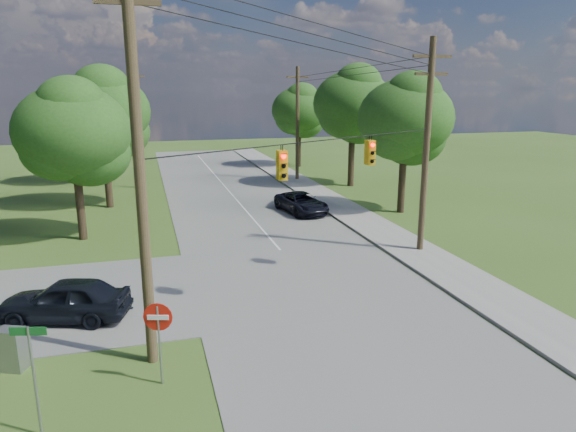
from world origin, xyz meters
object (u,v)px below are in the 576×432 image
object	(u,v)px
pole_sw	(139,159)
pole_north_w	(135,126)
pole_north_e	(297,123)
car_cross_dark	(65,300)
pole_ne	(427,144)
car_main_north	(301,203)
control_cabinet	(12,349)
do_not_enter_sign	(158,326)

from	to	relation	value
pole_sw	pole_north_w	size ratio (longest dim) A/B	1.20
pole_north_e	car_cross_dark	bearing A→B (deg)	-122.41
pole_ne	car_cross_dark	distance (m)	17.48
car_cross_dark	car_main_north	size ratio (longest dim) A/B	0.94
control_cabinet	do_not_enter_sign	world-z (taller)	do_not_enter_sign
pole_north_e	do_not_enter_sign	distance (m)	33.85
pole_ne	control_cabinet	bearing A→B (deg)	-158.17
pole_north_e	pole_north_w	distance (m)	13.90
pole_ne	car_main_north	world-z (taller)	pole_ne
car_main_north	control_cabinet	distance (m)	21.80
pole_north_e	control_cabinet	size ratio (longest dim) A/B	7.68
pole_north_e	car_cross_dark	distance (m)	30.90
pole_north_w	car_cross_dark	xyz separation A→B (m)	(-2.50, -25.83, -4.33)
car_main_north	control_cabinet	xyz separation A→B (m)	(-14.08, -16.65, -0.04)
pole_sw	pole_north_e	bearing A→B (deg)	65.48
pole_sw	control_cabinet	world-z (taller)	pole_sw
pole_sw	control_cabinet	distance (m)	6.88
car_cross_dark	pole_north_w	bearing A→B (deg)	-169.67
pole_north_w	car_main_north	xyz separation A→B (m)	(10.50, -12.35, -4.44)
pole_sw	car_cross_dark	size ratio (longest dim) A/B	2.67
pole_north_e	car_main_north	world-z (taller)	pole_north_e
pole_ne	car_cross_dark	world-z (taller)	pole_ne
car_main_north	pole_ne	bearing A→B (deg)	-80.56
car_cross_dark	do_not_enter_sign	distance (m)	6.08
pole_north_e	car_cross_dark	xyz separation A→B (m)	(-16.40, -25.83, -4.33)
do_not_enter_sign	control_cabinet	bearing A→B (deg)	172.08
car_main_north	do_not_enter_sign	bearing A→B (deg)	-127.91
pole_ne	do_not_enter_sign	size ratio (longest dim) A/B	4.29
pole_sw	car_cross_dark	distance (m)	7.22
car_cross_dark	do_not_enter_sign	size ratio (longest dim) A/B	1.84
pole_sw	pole_ne	xyz separation A→B (m)	(13.50, 7.60, -0.76)
pole_ne	control_cabinet	size ratio (longest dim) A/B	8.07
pole_ne	pole_north_w	xyz separation A→B (m)	(-13.90, 22.00, -0.34)
pole_north_w	car_main_north	bearing A→B (deg)	-49.63
pole_ne	pole_north_w	size ratio (longest dim) A/B	1.05
control_cabinet	do_not_enter_sign	bearing A→B (deg)	-2.43
pole_sw	pole_north_w	distance (m)	29.62
pole_ne	pole_north_e	bearing A→B (deg)	90.00
car_main_north	do_not_enter_sign	distance (m)	21.10
pole_ne	car_main_north	xyz separation A→B (m)	(-3.40, 9.65, -4.77)
pole_ne	do_not_enter_sign	distance (m)	16.43
pole_sw	control_cabinet	size ratio (longest dim) A/B	9.22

